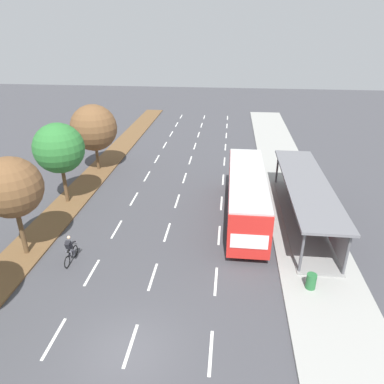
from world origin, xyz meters
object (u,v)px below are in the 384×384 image
bus_shelter (309,197)px  bus (247,192)px  cyclist (70,250)px  median_tree_third (59,148)px  median_tree_fourth (94,128)px  median_tree_second (11,188)px  trash_bin (311,281)px

bus_shelter → bus: bearing=-179.7°
cyclist → median_tree_third: 8.91m
median_tree_third → median_tree_fourth: bearing=89.6°
bus_shelter → median_tree_second: (-17.59, -5.92, 2.59)m
bus → median_tree_fourth: 15.96m
bus_shelter → median_tree_fourth: 19.77m
median_tree_third → median_tree_fourth: 6.91m
bus_shelter → median_tree_second: bearing=-161.4°
median_tree_third → cyclist: bearing=-64.7°
bus_shelter → bus: bus is taller
bus_shelter → median_tree_fourth: (-17.99, 7.90, 2.25)m
median_tree_fourth → cyclist: bearing=-76.5°
median_tree_fourth → median_tree_second: bearing=-88.4°
bus_shelter → median_tree_third: (-18.04, 0.99, 2.57)m
bus → trash_bin: bearing=-66.5°
bus → trash_bin: bus is taller
bus → median_tree_fourth: size_ratio=1.85×
median_tree_third → bus: bearing=-4.2°
bus → trash_bin: size_ratio=13.28×
bus → trash_bin: 8.16m
cyclist → trash_bin: size_ratio=2.14×
median_tree_third → trash_bin: median_tree_third is taller
bus → median_tree_second: median_tree_second is taller
bus_shelter → median_tree_second: size_ratio=2.16×
bus_shelter → median_tree_third: size_ratio=2.13×
bus → median_tree_third: (-13.76, 1.01, 2.37)m
bus → median_tree_third: size_ratio=1.83×
median_tree_second → cyclist: bearing=-8.3°
trash_bin → median_tree_fourth: bearing=137.9°
median_tree_third → median_tree_second: bearing=-86.3°
bus → cyclist: bearing=-148.3°
bus → median_tree_second: size_ratio=1.86×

